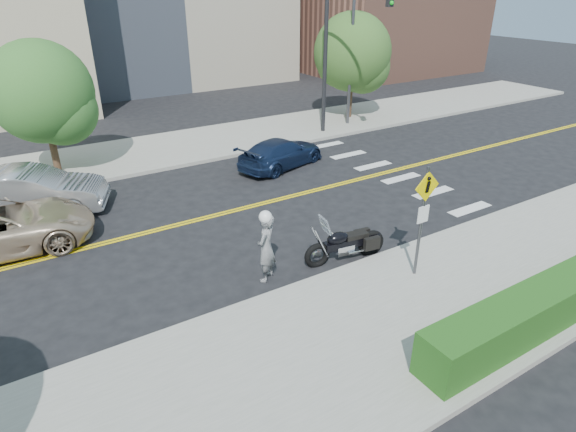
# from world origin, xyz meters

# --- Properties ---
(ground_plane) EXTENTS (120.00, 120.00, 0.00)m
(ground_plane) POSITION_xyz_m (0.00, 0.00, 0.00)
(ground_plane) COLOR black
(ground_plane) RESTS_ON ground
(sidewalk_near) EXTENTS (60.00, 5.00, 0.15)m
(sidewalk_near) POSITION_xyz_m (0.00, -7.50, 0.07)
(sidewalk_near) COLOR #9E9B91
(sidewalk_near) RESTS_ON ground_plane
(sidewalk_far) EXTENTS (60.00, 5.00, 0.15)m
(sidewalk_far) POSITION_xyz_m (0.00, 7.50, 0.07)
(sidewalk_far) COLOR #9E9B91
(sidewalk_far) RESTS_ON ground_plane
(hedge) EXTENTS (9.00, 0.90, 1.00)m
(hedge) POSITION_xyz_m (6.00, -9.30, 0.65)
(hedge) COLOR #235619
(hedge) RESTS_ON sidewalk_near
(lamp_post) EXTENTS (0.16, 0.16, 8.00)m
(lamp_post) POSITION_xyz_m (12.00, 6.50, 4.15)
(lamp_post) COLOR #4C4C51
(lamp_post) RESTS_ON sidewalk_far
(traffic_light) EXTENTS (0.28, 4.50, 7.00)m
(traffic_light) POSITION_xyz_m (10.00, 5.08, 4.67)
(traffic_light) COLOR black
(traffic_light) RESTS_ON sidewalk_far
(pedestrian_sign) EXTENTS (0.78, 0.08, 3.00)m
(pedestrian_sign) POSITION_xyz_m (4.20, -6.31, 1.96)
(pedestrian_sign) COLOR #4C4C51
(pedestrian_sign) RESTS_ON sidewalk_near
(motorcyclist) EXTENTS (0.82, 0.78, 2.00)m
(motorcyclist) POSITION_xyz_m (0.85, -4.26, 1.00)
(motorcyclist) COLOR #AAABAF
(motorcyclist) RESTS_ON ground
(motorcycle) EXTENTS (2.50, 1.08, 1.47)m
(motorcycle) POSITION_xyz_m (3.22, -4.57, 0.74)
(motorcycle) COLOR black
(motorcycle) RESTS_ON ground
(parked_car_silver) EXTENTS (5.01, 3.30, 1.56)m
(parked_car_silver) POSITION_xyz_m (-3.84, 3.45, 0.78)
(parked_car_silver) COLOR #9B9EA2
(parked_car_silver) RESTS_ON ground
(parked_car_blue) EXTENTS (4.48, 2.85, 1.21)m
(parked_car_blue) POSITION_xyz_m (5.62, 2.90, 0.60)
(parked_car_blue) COLOR #1A2A4E
(parked_car_blue) RESTS_ON ground
(tree_far_a) EXTENTS (3.87, 3.87, 5.29)m
(tree_far_a) POSITION_xyz_m (-2.61, 6.83, 3.35)
(tree_far_a) COLOR #382619
(tree_far_a) RESTS_ON ground
(tree_far_b) EXTENTS (4.17, 4.17, 5.76)m
(tree_far_b) POSITION_xyz_m (12.92, 7.55, 3.67)
(tree_far_b) COLOR #382619
(tree_far_b) RESTS_ON ground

